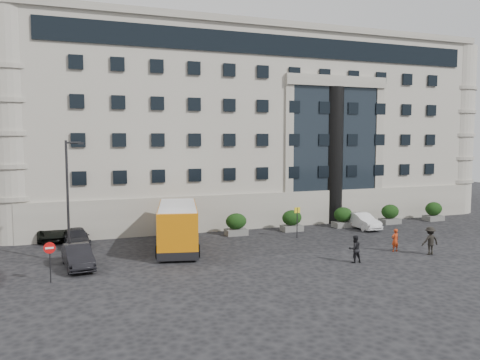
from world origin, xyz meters
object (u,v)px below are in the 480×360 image
Objects in this scene: hedge_e at (390,214)px; pedestrian_b at (355,249)px; street_lamp at (69,197)px; parked_car_d at (54,229)px; hedge_f at (434,211)px; no_entry_sign at (50,254)px; parked_car_b at (78,256)px; parked_car_c at (77,238)px; white_taxi at (362,221)px; red_truck at (65,207)px; hedge_c at (292,220)px; pedestrian_a at (395,240)px; minibus at (178,225)px; pedestrian_c at (430,241)px; hedge_a at (175,228)px; hedge_d at (343,217)px; hedge_b at (236,224)px; bus_stop_sign at (297,217)px.

hedge_e reaches higher than pedestrian_b.
street_lamp is 9.19m from parked_car_d.
no_entry_sign is (-35.00, -8.84, 0.72)m from hedge_f.
parked_car_b is (-28.30, -6.11, -0.20)m from hedge_e.
no_entry_sign is at bearing -104.72° from street_lamp.
parked_car_c is 24.39m from white_taxi.
red_truck reaches higher than hedge_e.
parked_car_d is at bearing 169.67° from hedge_c.
street_lamp reaches higher than parked_car_b.
hedge_e is at bearing -130.10° from pedestrian_a.
pedestrian_a is (21.54, -9.60, 0.19)m from parked_car_c.
minibus is 15.76m from pedestrian_a.
hedge_e is 0.22× the size of minibus.
pedestrian_a is at bearing -142.00° from hedge_f.
pedestrian_c is (5.35, -10.93, 0.06)m from hedge_c.
white_taxi is 2.59× the size of pedestrian_a.
hedge_a is 0.33× the size of parked_car_d.
pedestrian_c reaches higher than hedge_c.
hedge_f is 0.30× the size of red_truck.
pedestrian_a is (3.64, -9.35, -0.11)m from hedge_c.
hedge_d is 26.15m from no_entry_sign.
no_entry_sign is (-19.40, -8.84, 0.72)m from hedge_c.
hedge_a is at bearing -64.46° from red_truck.
red_truck reaches higher than hedge_b.
hedge_b reaches higher than parked_car_d.
white_taxi reaches higher than parked_car_c.
red_truck reaches higher than white_taxi.
no_entry_sign is at bearing -91.57° from parked_car_d.
pedestrian_a is (-11.96, -9.35, -0.11)m from hedge_f.
hedge_e is at bearing -32.81° from red_truck.
hedge_c and hedge_d have the same top height.
red_truck reaches higher than parked_car_c.
hedge_f is 0.93× the size of pedestrian_c.
hedge_d is 16.53m from minibus.
parked_car_d is (-35.17, 3.57, -0.16)m from hedge_f.
red_truck reaches higher than pedestrian_b.
pedestrian_b is at bearing -146.31° from hedge_f.
street_lamp is 6.30m from parked_car_c.
red_truck is at bearing -47.61° from pedestrian_b.
street_lamp is at bearing -159.93° from hedge_b.
hedge_f is 19.73m from pedestrian_b.
pedestrian_a is at bearing -54.49° from red_truck.
red_truck is 28.09m from pedestrian_b.
no_entry_sign reaches higher than hedge_e.
street_lamp is 15.68m from red_truck.
white_taxi is at bearing -6.88° from parked_car_c.
minibus is (-10.04, -0.65, 0.08)m from bus_stop_sign.
street_lamp reaches higher than red_truck.
parked_car_c is at bearing 80.64° from no_entry_sign.
pedestrian_a reaches higher than parked_car_d.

